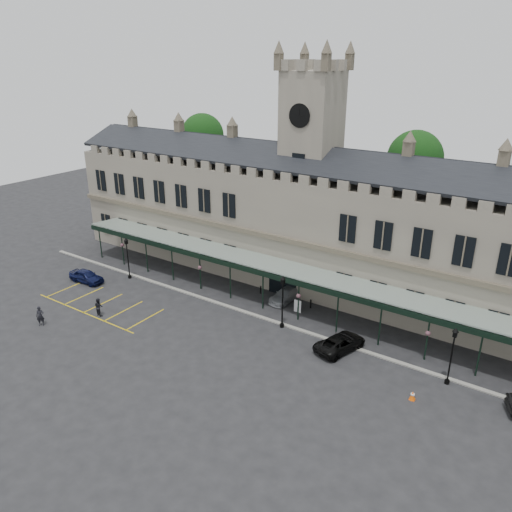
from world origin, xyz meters
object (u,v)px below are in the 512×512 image
Objects in this scene: station_building at (308,224)px; lamp_post_right at (452,351)px; lamp_post_left at (127,254)px; person_a at (40,316)px; traffic_cone at (413,396)px; car_van at (340,343)px; sign_board at (298,306)px; car_taxi at (286,295)px; car_left_a at (86,276)px; person_b at (99,307)px; lamp_post_mid at (283,297)px; clock_tower at (310,162)px.

station_building is 12.33× the size of lamp_post_right.
person_a is at bearing -84.07° from lamp_post_left.
station_building is 83.83× the size of traffic_cone.
lamp_post_left is 26.14m from car_van.
sign_board is 0.29× the size of car_taxi.
person_b reaches higher than car_left_a.
lamp_post_right reaches higher than person_b.
car_taxi is (20.56, 8.58, -0.07)m from car_left_a.
traffic_cone is (13.35, -3.64, -2.73)m from lamp_post_mid.
lamp_post_left is at bearing -145.84° from clock_tower.
lamp_post_right reaches higher than car_van.
person_b is at bearing -153.26° from lamp_post_mid.
traffic_cone is 0.40× the size of person_b.
car_taxi is 10.15m from car_van.
lamp_post_mid is 23.47m from car_left_a.
car_left_a is 2.34× the size of person_b.
sign_board is at bearing -77.25° from car_left_a.
lamp_post_right is at bearing -31.07° from clock_tower.
lamp_post_left is at bearing -46.72° from car_left_a.
clock_tower is 5.10× the size of car_van.
lamp_post_right is at bearing -30.88° from station_building.
lamp_post_right is 38.20m from car_left_a.
lamp_post_right reaches higher than car_left_a.
car_left_a is 9.62m from person_a.
clock_tower is 5.94× the size of car_left_a.
car_left_a is (-3.11, -3.42, -2.15)m from lamp_post_left.
lamp_post_left is at bearing 174.27° from traffic_cone.
lamp_post_mid is 2.72× the size of person_a.
lamp_post_right reaches higher than sign_board.
car_van reaches higher than traffic_cone.
station_building reaches higher than lamp_post_left.
clock_tower is at bearing -119.29° from person_b.
sign_board is 23.86m from car_left_a.
station_building is 12.35× the size of car_van.
lamp_post_left is at bearing -171.67° from sign_board.
person_b reaches higher than car_van.
person_a reaches higher than person_b.
person_b is at bearing 35.72° from car_van.
station_building is at bearing 33.95° from lamp_post_left.
person_b reaches higher than sign_board.
lamp_post_mid is 1.07× the size of car_van.
person_b is (4.15, -7.67, -1.97)m from lamp_post_left.
car_taxi is (-2.23, 1.54, 0.01)m from sign_board.
lamp_post_mid is 1.18× the size of car_taxi.
lamp_post_right is at bearing -162.01° from person_b.
lamp_post_right is (14.92, -0.23, -0.19)m from lamp_post_mid.
lamp_post_right is at bearing -161.12° from car_van.
sign_board reaches higher than car_taxi.
clock_tower is 25.63m from traffic_cone.
person_a is (-15.20, -23.07, -5.51)m from station_building.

